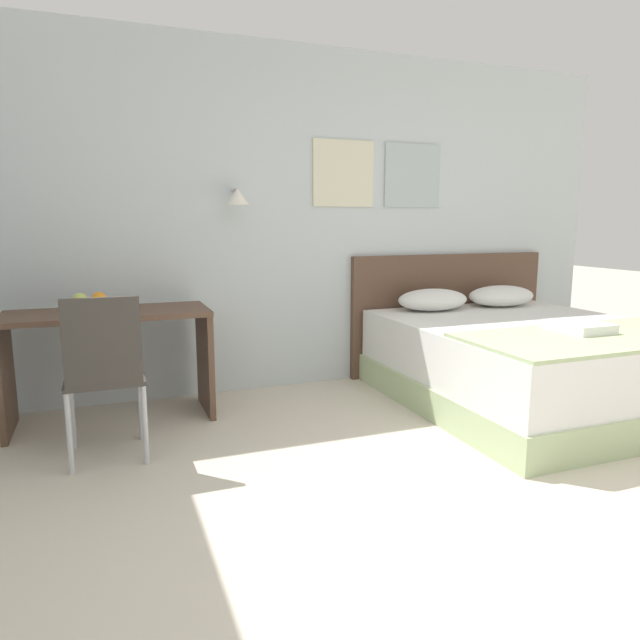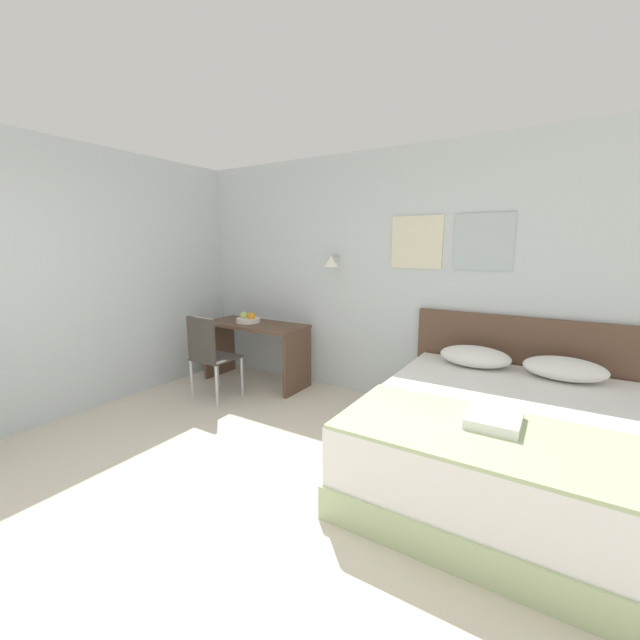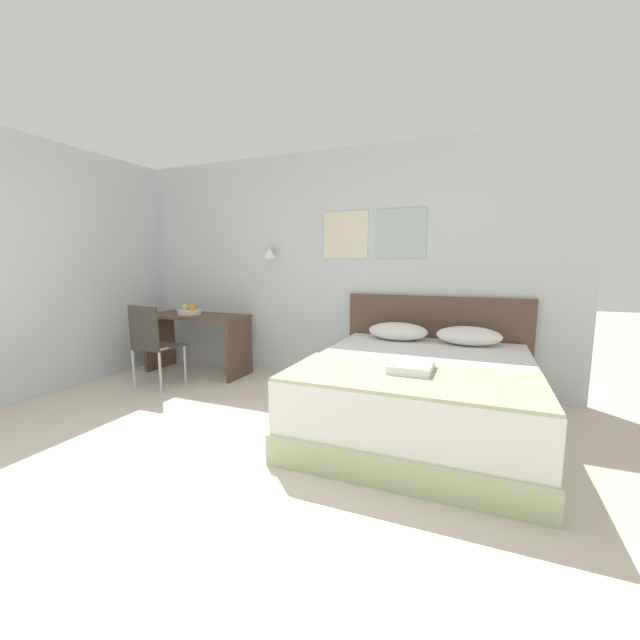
{
  "view_description": "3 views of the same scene",
  "coord_description": "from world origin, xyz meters",
  "px_view_note": "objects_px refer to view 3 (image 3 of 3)",
  "views": [
    {
      "loc": [
        -1.5,
        -1.5,
        1.32
      ],
      "look_at": [
        -0.16,
        2.0,
        0.67
      ],
      "focal_mm": 32.0,
      "sensor_mm": 36.0,
      "label": 1
    },
    {
      "loc": [
        1.63,
        -1.12,
        1.66
      ],
      "look_at": [
        -0.29,
        1.99,
        0.97
      ],
      "focal_mm": 22.0,
      "sensor_mm": 36.0,
      "label": 2
    },
    {
      "loc": [
        1.79,
        -1.5,
        1.38
      ],
      "look_at": [
        0.42,
        1.85,
        0.86
      ],
      "focal_mm": 22.0,
      "sensor_mm": 36.0,
      "label": 3
    }
  ],
  "objects_px": {
    "pillow_right": "(469,336)",
    "desk": "(197,332)",
    "headboard": "(434,345)",
    "desk_chair": "(151,340)",
    "fruit_bowl": "(189,311)",
    "throw_blanket": "(409,377)",
    "pillow_left": "(398,331)",
    "folded_towel_near_foot": "(411,366)",
    "bed": "(419,395)"
  },
  "relations": [
    {
      "from": "pillow_left",
      "to": "fruit_bowl",
      "type": "height_order",
      "value": "fruit_bowl"
    },
    {
      "from": "desk_chair",
      "to": "pillow_left",
      "type": "bearing_deg",
      "value": 17.29
    },
    {
      "from": "pillow_left",
      "to": "throw_blanket",
      "type": "relative_size",
      "value": 0.35
    },
    {
      "from": "fruit_bowl",
      "to": "pillow_right",
      "type": "bearing_deg",
      "value": 1.54
    },
    {
      "from": "folded_towel_near_foot",
      "to": "pillow_right",
      "type": "bearing_deg",
      "value": 74.02
    },
    {
      "from": "pillow_left",
      "to": "fruit_bowl",
      "type": "relative_size",
      "value": 2.11
    },
    {
      "from": "bed",
      "to": "headboard",
      "type": "distance_m",
      "value": 1.07
    },
    {
      "from": "pillow_right",
      "to": "folded_towel_near_foot",
      "type": "height_order",
      "value": "pillow_right"
    },
    {
      "from": "bed",
      "to": "headboard",
      "type": "relative_size",
      "value": 1.08
    },
    {
      "from": "headboard",
      "to": "desk",
      "type": "relative_size",
      "value": 1.47
    },
    {
      "from": "throw_blanket",
      "to": "desk_chair",
      "type": "height_order",
      "value": "desk_chair"
    },
    {
      "from": "desk_chair",
      "to": "desk",
      "type": "bearing_deg",
      "value": 86.92
    },
    {
      "from": "folded_towel_near_foot",
      "to": "desk",
      "type": "xyz_separation_m",
      "value": [
        -2.85,
        1.14,
        -0.12
      ]
    },
    {
      "from": "desk",
      "to": "headboard",
      "type": "bearing_deg",
      "value": 7.2
    },
    {
      "from": "headboard",
      "to": "desk_chair",
      "type": "relative_size",
      "value": 2.02
    },
    {
      "from": "pillow_right",
      "to": "desk_chair",
      "type": "xyz_separation_m",
      "value": [
        -3.24,
        -0.79,
        -0.14
      ]
    },
    {
      "from": "bed",
      "to": "fruit_bowl",
      "type": "distance_m",
      "value": 3.08
    },
    {
      "from": "bed",
      "to": "desk",
      "type": "distance_m",
      "value": 2.95
    },
    {
      "from": "throw_blanket",
      "to": "folded_towel_near_foot",
      "type": "relative_size",
      "value": 4.87
    },
    {
      "from": "pillow_right",
      "to": "bed",
      "type": "bearing_deg",
      "value": -113.93
    },
    {
      "from": "bed",
      "to": "throw_blanket",
      "type": "distance_m",
      "value": 0.67
    },
    {
      "from": "pillow_right",
      "to": "desk_chair",
      "type": "height_order",
      "value": "desk_chair"
    },
    {
      "from": "bed",
      "to": "pillow_right",
      "type": "height_order",
      "value": "pillow_right"
    },
    {
      "from": "pillow_left",
      "to": "throw_blanket",
      "type": "distance_m",
      "value": 1.41
    },
    {
      "from": "folded_towel_near_foot",
      "to": "fruit_bowl",
      "type": "height_order",
      "value": "fruit_bowl"
    },
    {
      "from": "pillow_right",
      "to": "desk",
      "type": "xyz_separation_m",
      "value": [
        -3.2,
        -0.08,
        -0.16
      ]
    },
    {
      "from": "throw_blanket",
      "to": "desk",
      "type": "height_order",
      "value": "desk"
    },
    {
      "from": "headboard",
      "to": "folded_towel_near_foot",
      "type": "height_order",
      "value": "headboard"
    },
    {
      "from": "bed",
      "to": "folded_towel_near_foot",
      "type": "xyz_separation_m",
      "value": [
        -0.01,
        -0.45,
        0.36
      ]
    },
    {
      "from": "headboard",
      "to": "desk",
      "type": "bearing_deg",
      "value": -172.8
    },
    {
      "from": "pillow_right",
      "to": "desk",
      "type": "height_order",
      "value": "pillow_right"
    },
    {
      "from": "desk",
      "to": "fruit_bowl",
      "type": "xyz_separation_m",
      "value": [
        -0.1,
        -0.01,
        0.26
      ]
    },
    {
      "from": "pillow_left",
      "to": "throw_blanket",
      "type": "xyz_separation_m",
      "value": [
        0.34,
        -1.37,
        -0.08
      ]
    },
    {
      "from": "pillow_left",
      "to": "pillow_right",
      "type": "xyz_separation_m",
      "value": [
        0.69,
        0.0,
        0.0
      ]
    },
    {
      "from": "pillow_right",
      "to": "desk",
      "type": "bearing_deg",
      "value": -178.51
    },
    {
      "from": "pillow_right",
      "to": "folded_towel_near_foot",
      "type": "xyz_separation_m",
      "value": [
        -0.35,
        -1.22,
        -0.04
      ]
    },
    {
      "from": "bed",
      "to": "desk_chair",
      "type": "distance_m",
      "value": 2.91
    },
    {
      "from": "desk",
      "to": "pillow_right",
      "type": "bearing_deg",
      "value": 1.49
    },
    {
      "from": "headboard",
      "to": "fruit_bowl",
      "type": "relative_size",
      "value": 6.57
    },
    {
      "from": "desk_chair",
      "to": "fruit_bowl",
      "type": "relative_size",
      "value": 3.25
    },
    {
      "from": "throw_blanket",
      "to": "desk",
      "type": "bearing_deg",
      "value": 155.8
    },
    {
      "from": "headboard",
      "to": "desk",
      "type": "height_order",
      "value": "headboard"
    },
    {
      "from": "headboard",
      "to": "pillow_left",
      "type": "bearing_deg",
      "value": -141.01
    },
    {
      "from": "headboard",
      "to": "pillow_right",
      "type": "xyz_separation_m",
      "value": [
        0.34,
        -0.28,
        0.17
      ]
    },
    {
      "from": "throw_blanket",
      "to": "folded_towel_near_foot",
      "type": "bearing_deg",
      "value": 92.77
    },
    {
      "from": "headboard",
      "to": "throw_blanket",
      "type": "relative_size",
      "value": 1.1
    },
    {
      "from": "pillow_right",
      "to": "desk_chair",
      "type": "bearing_deg",
      "value": -166.22
    },
    {
      "from": "pillow_left",
      "to": "desk_chair",
      "type": "relative_size",
      "value": 0.65
    },
    {
      "from": "throw_blanket",
      "to": "desk",
      "type": "relative_size",
      "value": 1.34
    },
    {
      "from": "pillow_left",
      "to": "pillow_right",
      "type": "bearing_deg",
      "value": 0.0
    }
  ]
}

